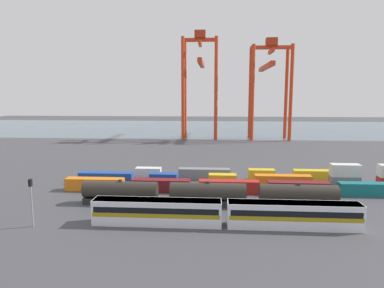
{
  "coord_description": "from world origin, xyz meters",
  "views": [
    {
      "loc": [
        -9.41,
        -68.34,
        19.79
      ],
      "look_at": [
        -16.54,
        33.51,
        5.13
      ],
      "focal_mm": 32.01,
      "sensor_mm": 36.0,
      "label": 1
    }
  ],
  "objects": [
    {
      "name": "shipping_container_8",
      "position": [
        5.2,
        5.13,
        1.3
      ],
      "size": [
        12.1,
        2.44,
        2.6
      ],
      "primitive_type": "cube",
      "color": "orange",
      "rests_on": "ground_plane"
    },
    {
      "name": "shipping_container_7",
      "position": [
        -7.84,
        5.13,
        1.3
      ],
      "size": [
        6.04,
        2.44,
        2.6
      ],
      "primitive_type": "cube",
      "color": "gold",
      "rests_on": "ground_plane"
    },
    {
      "name": "shipping_container_16",
      "position": [
        -12.03,
        10.67,
        1.3
      ],
      "size": [
        12.1,
        2.44,
        2.6
      ],
      "primitive_type": "cube",
      "color": "slate",
      "rests_on": "ground_plane"
    },
    {
      "name": "shipping_container_15",
      "position": [
        -25.41,
        10.67,
        1.3
      ],
      "size": [
        6.04,
        2.44,
        2.6
      ],
      "primitive_type": "cube",
      "color": "silver",
      "rests_on": "ground_plane"
    },
    {
      "name": "ground_plane",
      "position": [
        0.0,
        40.0,
        0.0
      ],
      "size": [
        420.0,
        420.0,
        0.0
      ],
      "primitive_type": "plane",
      "color": "#424247"
    },
    {
      "name": "shipping_container_3",
      "position": [
        7.22,
        -0.41,
        1.3
      ],
      "size": [
        12.1,
        2.44,
        2.6
      ],
      "primitive_type": "cube",
      "color": "maroon",
      "rests_on": "ground_plane"
    },
    {
      "name": "shipping_container_0",
      "position": [
        -34.52,
        -0.41,
        1.3
      ],
      "size": [
        12.1,
        2.44,
        2.6
      ],
      "primitive_type": "cube",
      "color": "orange",
      "rests_on": "ground_plane"
    },
    {
      "name": "gantry_crane_central",
      "position": [
        14.36,
        90.45,
        27.49
      ],
      "size": [
        17.87,
        41.5,
        44.3
      ],
      "color": "red",
      "rests_on": "ground_plane"
    },
    {
      "name": "shipping_container_4",
      "position": [
        21.13,
        -0.41,
        1.3
      ],
      "size": [
        12.1,
        2.44,
        2.6
      ],
      "primitive_type": "cube",
      "color": "#146066",
      "rests_on": "ground_plane"
    },
    {
      "name": "shipping_container_6",
      "position": [
        -20.88,
        5.13,
        1.3
      ],
      "size": [
        6.04,
        2.44,
        2.6
      ],
      "primitive_type": "cube",
      "color": "#1C4299",
      "rests_on": "ground_plane"
    },
    {
      "name": "freight_tank_row",
      "position": [
        -10.74,
        -8.65,
        2.15
      ],
      "size": [
        45.57,
        3.04,
        4.5
      ],
      "color": "#232326",
      "rests_on": "ground_plane"
    },
    {
      "name": "shipping_container_17",
      "position": [
        1.36,
        10.67,
        1.3
      ],
      "size": [
        6.04,
        2.44,
        2.6
      ],
      "primitive_type": "cube",
      "color": "gold",
      "rests_on": "ground_plane"
    },
    {
      "name": "shipping_container_2",
      "position": [
        -6.7,
        -0.41,
        1.3
      ],
      "size": [
        12.1,
        2.44,
        2.6
      ],
      "primitive_type": "cube",
      "color": "#AD211C",
      "rests_on": "ground_plane"
    },
    {
      "name": "shipping_container_5",
      "position": [
        -33.92,
        5.13,
        1.3
      ],
      "size": [
        12.1,
        2.44,
        2.6
      ],
      "primitive_type": "cube",
      "color": "#1C4299",
      "rests_on": "ground_plane"
    },
    {
      "name": "signal_mast",
      "position": [
        -36.9,
        -20.62,
        4.82
      ],
      "size": [
        0.36,
        0.6,
        7.41
      ],
      "color": "gray",
      "rests_on": "ground_plane"
    },
    {
      "name": "shipping_container_1",
      "position": [
        -20.61,
        -0.41,
        1.3
      ],
      "size": [
        12.1,
        2.44,
        2.6
      ],
      "primitive_type": "cube",
      "color": "maroon",
      "rests_on": "ground_plane"
    },
    {
      "name": "shipping_container_9",
      "position": [
        18.24,
        5.13,
        1.3
      ],
      "size": [
        6.04,
        2.44,
        2.6
      ],
      "primitive_type": "cube",
      "color": "slate",
      "rests_on": "ground_plane"
    },
    {
      "name": "shipping_container_18",
      "position": [
        14.74,
        10.67,
        1.3
      ],
      "size": [
        12.1,
        2.44,
        2.6
      ],
      "primitive_type": "cube",
      "color": "gold",
      "rests_on": "ground_plane"
    },
    {
      "name": "passenger_train",
      "position": [
        -7.97,
        -18.25,
        2.14
      ],
      "size": [
        40.43,
        3.14,
        3.9
      ],
      "color": "silver",
      "rests_on": "ground_plane"
    },
    {
      "name": "gantry_crane_west",
      "position": [
        -16.69,
        89.22,
        28.84
      ],
      "size": [
        15.96,
        34.37,
        47.81
      ],
      "color": "red",
      "rests_on": "ground_plane"
    },
    {
      "name": "shipping_container_10",
      "position": [
        18.24,
        5.13,
        3.9
      ],
      "size": [
        6.04,
        2.44,
        2.6
      ],
      "primitive_type": "cube",
      "color": "silver",
      "rests_on": "shipping_container_9"
    },
    {
      "name": "harbour_water",
      "position": [
        0.0,
        138.77,
        0.0
      ],
      "size": [
        400.0,
        110.0,
        0.01
      ],
      "primitive_type": "cube",
      "color": "#475B6B",
      "rests_on": "ground_plane"
    }
  ]
}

